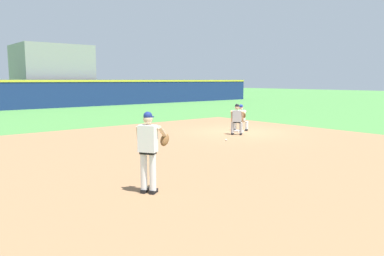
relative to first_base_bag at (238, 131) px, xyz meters
name	(u,v)px	position (x,y,z in m)	size (l,w,h in m)	color
ground_plane	(238,132)	(0.00, 0.00, -0.04)	(160.00, 160.00, 0.00)	#47843D
infield_dirt_patch	(210,151)	(-4.49, -2.85, -0.04)	(18.00, 18.00, 0.01)	#936B47
first_base_bag	(238,131)	(0.00, 0.00, 0.00)	(0.38, 0.38, 0.09)	white
baseball	(226,140)	(-2.38, -1.54, -0.01)	(0.07, 0.07, 0.07)	white
pitcher	(149,147)	(-8.94, -5.69, 1.01)	(0.84, 0.57, 1.86)	black
first_baseman	(241,116)	(0.44, 0.25, 0.69)	(0.81, 1.04, 1.34)	black
baserunner	(237,118)	(-0.77, -0.62, 0.75)	(0.66, 0.68, 1.46)	black
outfield_wall	(67,93)	(0.00, 22.00, 1.35)	(48.00, 0.54, 2.60)	navy
stadium_seating_block	(53,75)	(0.00, 25.75, 2.98)	(6.75, 5.90, 6.00)	gray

